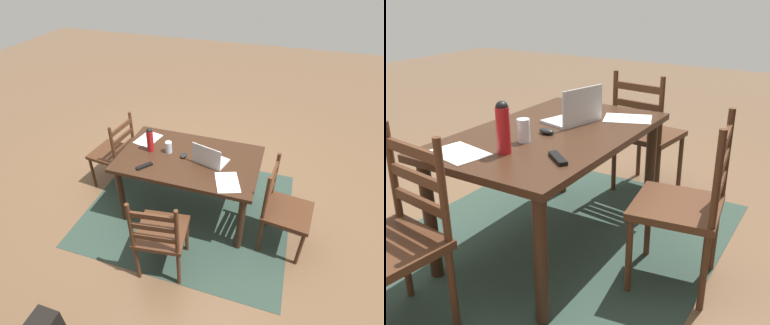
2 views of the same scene
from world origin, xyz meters
TOP-DOWN VIEW (x-y plane):
  - ground_plane at (0.00, 0.00)m, footprint 14.00×14.00m
  - area_rug at (0.00, 0.00)m, footprint 2.25×1.92m
  - dining_table at (0.00, 0.00)m, footprint 1.44×0.89m
  - chair_far_head at (-0.01, 0.81)m, footprint 0.50×0.50m
  - chair_left_far at (-1.01, 0.17)m, footprint 0.49×0.49m
  - chair_right_near at (1.01, -0.17)m, footprint 0.49×0.49m
  - laptop at (-0.22, 0.03)m, footprint 0.37×0.30m
  - water_bottle at (0.43, 0.00)m, footprint 0.07×0.07m
  - drinking_glass at (0.23, -0.03)m, footprint 0.07×0.07m
  - computer_mouse at (0.06, 0.00)m, footprint 0.07×0.11m
  - tv_remote at (0.37, 0.28)m, footprint 0.14×0.16m
  - paper_stack_left at (0.55, -0.19)m, footprint 0.26×0.33m
  - paper_stack_right at (-0.46, 0.26)m, footprint 0.30×0.35m

SIDE VIEW (x-z plane):
  - ground_plane at x=0.00m, z-range 0.00..0.00m
  - area_rug at x=0.00m, z-range 0.00..0.01m
  - chair_far_head at x=-0.01m, z-range -0.01..0.94m
  - chair_left_far at x=-1.01m, z-range -0.01..0.94m
  - chair_right_near at x=1.01m, z-range -0.01..0.94m
  - dining_table at x=0.00m, z-range 0.27..1.00m
  - paper_stack_left at x=0.55m, z-range 0.73..0.74m
  - paper_stack_right at x=-0.46m, z-range 0.73..0.74m
  - tv_remote at x=0.37m, z-range 0.73..0.75m
  - computer_mouse at x=0.06m, z-range 0.73..0.77m
  - laptop at x=-0.22m, z-range 0.68..0.90m
  - drinking_glass at x=0.23m, z-range 0.73..0.86m
  - water_bottle at x=0.43m, z-range 0.74..1.01m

